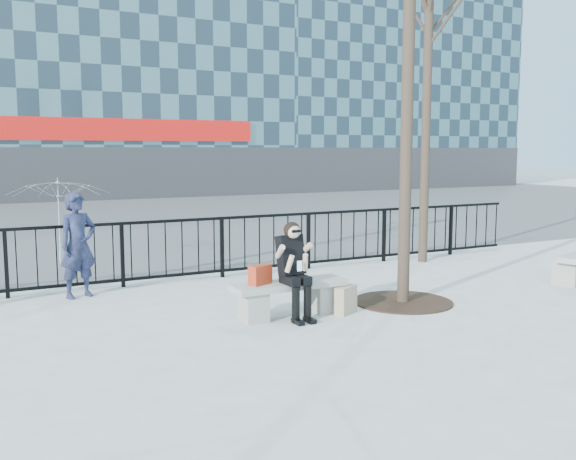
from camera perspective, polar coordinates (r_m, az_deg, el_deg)
name	(u,v)px	position (r m, az deg, el deg)	size (l,w,h in m)	color
ground	(289,316)	(9.04, 0.11, -7.65)	(120.00, 120.00, 0.00)	#9FA09B
street_surface	(87,217)	(23.21, -17.41, 1.15)	(60.00, 23.00, 0.01)	#474747
railing	(212,248)	(11.61, -6.81, -1.58)	(14.00, 0.06, 1.10)	black
building_right	(370,22)	(43.00, 7.31, 17.85)	(16.20, 10.20, 20.60)	slate
tree_right	(429,0)	(13.73, 12.46, 19.31)	(2.80, 2.80, 7.00)	black
tree_grate	(403,302)	(9.96, 10.16, -6.30)	(1.50, 1.50, 0.02)	black
bench_main	(289,295)	(8.96, 0.11, -5.79)	(1.65, 0.46, 0.49)	gray
seated_woman	(295,271)	(8.75, 0.60, -3.65)	(0.50, 0.64, 1.34)	black
handbag	(260,275)	(8.72, -2.49, -4.00)	(0.32, 0.15, 0.27)	#AE2E15
shopping_bag	(346,300)	(9.18, 5.17, -6.20)	(0.41, 0.15, 0.39)	#C5B28B
standing_man	(78,245)	(10.53, -18.16, -1.29)	(0.60, 0.40, 1.66)	black
vendor_umbrella	(60,222)	(13.54, -19.59, 0.71)	(1.93, 1.97, 1.77)	gold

